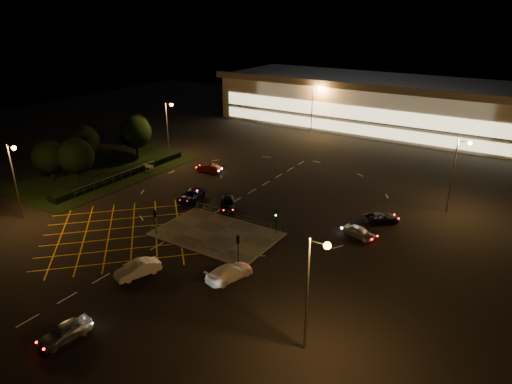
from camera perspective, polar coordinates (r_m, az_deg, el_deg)
The scene contains 27 objects.
ground at distance 58.05m, azimuth -5.35°, elevation -4.05°, with size 180.00×180.00×0.00m, color black.
pedestrian_island at distance 55.51m, azimuth -4.98°, elevation -5.25°, with size 14.00×9.00×0.12m, color #4C4944.
grass_verge at distance 80.62m, azimuth -18.64°, elevation 2.49°, with size 18.00×30.00×0.08m, color black.
hedge at distance 76.78m, azimuth -16.30°, elevation 2.18°, with size 2.00×26.00×1.00m, color black.
supermarket at distance 109.64m, azimuth 15.07°, elevation 10.74°, with size 72.00×26.50×10.50m.
streetlight_sw at distance 64.12m, azimuth -27.95°, elevation 2.28°, with size 1.78×0.56×10.03m.
streetlight_se at distance 34.94m, azimuth 7.13°, elevation -10.86°, with size 1.78×0.56×10.03m.
streetlight_nw at distance 83.42m, azimuth -10.86°, elevation 8.58°, with size 1.78×0.56×10.03m.
streetlight_ne at distance 64.17m, azimuth 23.90°, elevation 3.00°, with size 1.78×0.56×10.03m.
streetlight_far_left at distance 100.06m, azimuth 7.27°, elevation 11.01°, with size 1.78×0.56×10.03m.
signal_sw at distance 55.48m, azimuth -12.51°, elevation -3.09°, with size 0.28×0.30×3.15m.
signal_se at distance 48.43m, azimuth -2.26°, elevation -6.43°, with size 0.28×0.30×3.15m.
signal_nw at distance 60.81m, azimuth -7.27°, elevation -0.44°, with size 0.28×0.30×3.15m.
signal_ne at distance 54.45m, azimuth 2.54°, elevation -3.05°, with size 0.28×0.30×3.15m.
tree_a at distance 76.55m, azimuth -24.56°, elevation 4.02°, with size 5.04×5.04×6.86m.
tree_b at distance 82.38m, azimuth -20.82°, elevation 5.98°, with size 5.40×5.40×7.35m.
tree_c at distance 84.18m, azimuth -14.87°, elevation 7.23°, with size 5.76×5.76×7.84m.
tree_d at distance 92.63m, azimuth -14.68°, elevation 7.97°, with size 4.68×4.68×6.37m.
tree_e at distance 74.31m, azimuth -21.61°, elevation 4.22°, with size 5.40×5.40×7.35m.
car_near_silver at distance 42.18m, azimuth -22.79°, elevation -15.80°, with size 1.79×4.44×1.51m, color #AFB2B7.
car_queue_white at distance 48.54m, azimuth -14.55°, elevation -9.30°, with size 1.62×4.66×1.53m, color white.
car_left_blue at distance 65.34m, azimuth -8.15°, elevation -0.42°, with size 2.38×5.16×1.44m, color #0D1653.
car_far_dkgrey at distance 62.09m, azimuth -3.54°, elevation -1.45°, with size 2.03×4.99×1.45m, color black.
car_right_silver at distance 55.81m, azimuth 12.77°, elevation -4.88°, with size 1.61×3.99×1.36m, color silver.
car_circ_red at distance 76.31m, azimuth -5.89°, elevation 3.00°, with size 1.43×4.10×1.35m, color maroon.
car_east_grey at distance 60.12m, azimuth 15.36°, elevation -3.15°, with size 2.14×4.64×1.29m, color black.
car_approach_white at distance 46.63m, azimuth -3.35°, elevation -9.96°, with size 2.11×5.19×1.51m, color silver.
Camera 1 is at (32.53, -40.79, 25.45)m, focal length 32.00 mm.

